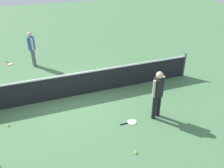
{
  "coord_description": "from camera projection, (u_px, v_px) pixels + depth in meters",
  "views": [
    {
      "loc": [
        -1.4,
        -7.93,
        4.91
      ],
      "look_at": [
        1.15,
        -1.15,
        0.9
      ],
      "focal_mm": 38.28,
      "sensor_mm": 36.0,
      "label": 1
    }
  ],
  "objects": [
    {
      "name": "tennis_ball_midcourt",
      "position": [
        136.0,
        153.0,
        6.63
      ],
      "size": [
        0.07,
        0.07,
        0.07
      ],
      "primitive_type": "sphere",
      "color": "#C6E033",
      "rests_on": "ground_plane"
    },
    {
      "name": "tennis_racket_far_player",
      "position": [
        10.0,
        64.0,
        11.95
      ],
      "size": [
        0.42,
        0.6,
        0.03
      ],
      "color": "red",
      "rests_on": "ground_plane"
    },
    {
      "name": "tennis_ball_stray_left",
      "position": [
        8.0,
        125.0,
        7.67
      ],
      "size": [
        0.07,
        0.07,
        0.07
      ],
      "primitive_type": "sphere",
      "color": "#C6E033",
      "rests_on": "ground_plane"
    },
    {
      "name": "player_near_side",
      "position": [
        158.0,
        91.0,
        7.64
      ],
      "size": [
        0.52,
        0.44,
        1.7
      ],
      "color": "black",
      "rests_on": "ground_plane"
    },
    {
      "name": "ground_plane",
      "position": [
        74.0,
        96.0,
        9.3
      ],
      "size": [
        40.0,
        40.0,
        0.0
      ],
      "primitive_type": "plane",
      "color": "#4C7A4C"
    },
    {
      "name": "court_net",
      "position": [
        73.0,
        85.0,
        9.06
      ],
      "size": [
        10.09,
        0.09,
        1.07
      ],
      "color": "#4C4C51",
      "rests_on": "ground_plane"
    },
    {
      "name": "player_far_side",
      "position": [
        32.0,
        46.0,
        11.29
      ],
      "size": [
        0.39,
        0.53,
        1.7
      ],
      "color": "#595960",
      "rests_on": "ground_plane"
    },
    {
      "name": "tennis_racket_near_player",
      "position": [
        131.0,
        122.0,
        7.85
      ],
      "size": [
        0.58,
        0.31,
        0.03
      ],
      "color": "white",
      "rests_on": "ground_plane"
    }
  ]
}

